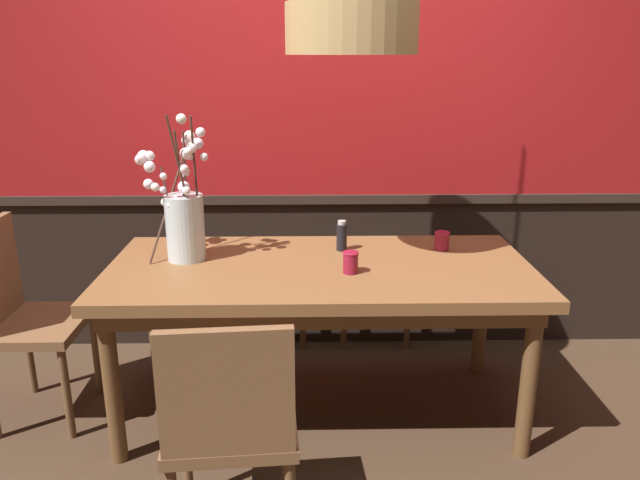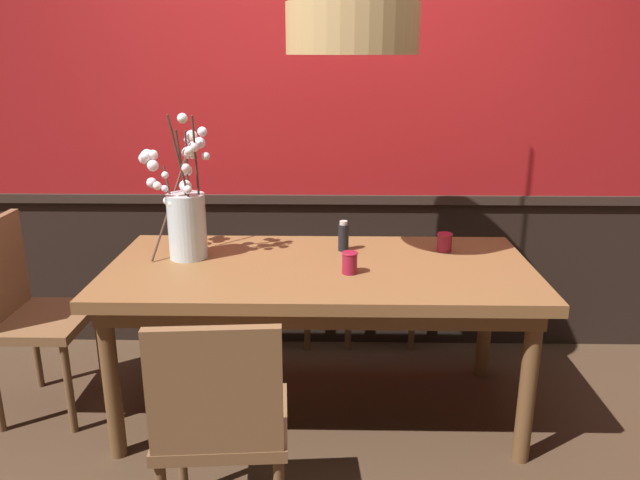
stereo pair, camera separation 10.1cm
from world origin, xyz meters
TOP-DOWN VIEW (x-y plane):
  - ground_plane at (0.00, 0.00)m, footprint 24.00×24.00m
  - back_wall at (0.00, 0.79)m, footprint 4.82×0.14m
  - dining_table at (0.00, 0.00)m, footprint 1.90×0.90m
  - chair_head_west_end at (-1.36, 0.00)m, footprint 0.39×0.45m
  - chair_far_side_left at (-0.26, 0.89)m, footprint 0.44×0.41m
  - chair_far_side_right at (0.33, 0.87)m, footprint 0.43×0.39m
  - chair_near_side_left at (-0.31, -0.84)m, footprint 0.47×0.45m
  - vase_with_blossoms at (-0.62, 0.10)m, footprint 0.36×0.29m
  - candle_holder_nearer_center at (0.13, -0.11)m, footprint 0.07×0.07m
  - candle_holder_nearer_edge at (0.59, 0.21)m, footprint 0.07×0.07m
  - condiment_bottle at (0.11, 0.21)m, footprint 0.05×0.05m
  - pendant_lamp at (0.13, 0.06)m, footprint 0.55×0.55m

SIDE VIEW (x-z plane):
  - ground_plane at x=0.00m, z-range 0.00..0.00m
  - chair_near_side_left at x=-0.31m, z-range 0.06..0.94m
  - chair_far_side_right at x=0.33m, z-range 0.06..0.96m
  - chair_far_side_left at x=-0.26m, z-range 0.06..1.01m
  - chair_head_west_end at x=-1.36m, z-range 0.06..1.01m
  - dining_table at x=0.00m, z-range 0.29..1.03m
  - candle_holder_nearer_edge at x=0.59m, z-range 0.75..0.84m
  - candle_holder_nearer_center at x=0.13m, z-range 0.75..0.84m
  - condiment_bottle at x=0.11m, z-range 0.74..0.89m
  - vase_with_blossoms at x=-0.62m, z-range 0.61..1.28m
  - back_wall at x=0.00m, z-range -0.01..2.79m
  - pendant_lamp at x=0.13m, z-range 1.17..2.33m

